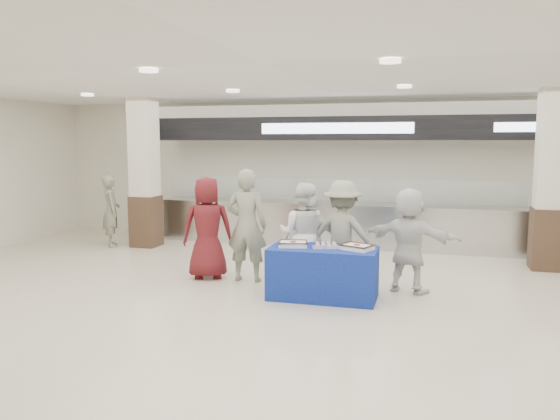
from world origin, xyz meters
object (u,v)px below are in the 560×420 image
(sheet_cake_right, at_px, (357,247))
(chef_tall, at_px, (303,234))
(civilian_maroon, at_px, (207,228))
(sheet_cake_left, at_px, (293,243))
(display_table, at_px, (323,273))
(chef_short, at_px, (311,240))
(soldier_b, at_px, (343,235))
(cupcake_tray, at_px, (326,246))
(soldier_a, at_px, (247,225))
(soldier_bg, at_px, (111,211))
(civilian_white, at_px, (409,240))

(sheet_cake_right, distance_m, chef_tall, 1.14)
(sheet_cake_right, height_order, civilian_maroon, civilian_maroon)
(sheet_cake_left, height_order, sheet_cake_right, same)
(chef_tall, bearing_deg, sheet_cake_left, 91.92)
(display_table, xyz_separation_m, chef_tall, (-0.45, 0.64, 0.45))
(chef_short, height_order, soldier_b, soldier_b)
(display_table, height_order, sheet_cake_left, sheet_cake_left)
(cupcake_tray, relative_size, soldier_a, 0.25)
(soldier_b, bearing_deg, civilian_maroon, 8.04)
(sheet_cake_right, distance_m, soldier_b, 0.72)
(sheet_cake_right, relative_size, chef_tall, 0.31)
(sheet_cake_left, distance_m, soldier_bg, 5.46)
(chef_short, distance_m, civilian_white, 1.51)
(sheet_cake_left, xyz_separation_m, soldier_b, (0.62, 0.66, 0.05))
(chef_tall, bearing_deg, civilian_white, -177.35)
(sheet_cake_right, xyz_separation_m, civilian_maroon, (-2.58, 0.65, 0.06))
(civilian_white, bearing_deg, soldier_bg, 2.51)
(chef_short, relative_size, soldier_bg, 0.94)
(chef_short, xyz_separation_m, civilian_white, (1.50, 0.04, 0.07))
(civilian_maroon, bearing_deg, soldier_bg, -53.82)
(display_table, relative_size, soldier_bg, 0.99)
(display_table, xyz_separation_m, civilian_white, (1.19, 0.68, 0.42))
(chef_tall, relative_size, soldier_bg, 1.05)
(civilian_maroon, distance_m, chef_short, 1.77)
(sheet_cake_left, height_order, civilian_white, civilian_white)
(cupcake_tray, distance_m, soldier_bg, 5.88)
(sheet_cake_right, relative_size, soldier_bg, 0.32)
(soldier_bg, bearing_deg, chef_short, -149.87)
(civilian_maroon, bearing_deg, civilian_white, 159.45)
(display_table, bearing_deg, sheet_cake_right, -1.62)
(chef_tall, height_order, soldier_bg, chef_tall)
(soldier_a, height_order, civilian_white, soldier_a)
(soldier_b, relative_size, civilian_white, 1.05)
(chef_tall, relative_size, civilian_white, 1.03)
(chef_tall, distance_m, chef_short, 0.16)
(display_table, xyz_separation_m, chef_short, (-0.32, 0.64, 0.36))
(display_table, distance_m, soldier_a, 1.63)
(civilian_maroon, relative_size, chef_short, 1.16)
(cupcake_tray, xyz_separation_m, civilian_white, (1.14, 0.68, 0.02))
(soldier_a, bearing_deg, chef_short, 176.42)
(sheet_cake_right, relative_size, civilian_maroon, 0.29)
(civilian_maroon, bearing_deg, sheet_cake_left, 136.80)
(civilian_maroon, distance_m, chef_tall, 1.64)
(civilian_white, distance_m, soldier_bg, 6.69)
(sheet_cake_right, bearing_deg, cupcake_tray, 178.67)
(civilian_maroon, distance_m, soldier_b, 2.26)
(cupcake_tray, distance_m, chef_tall, 0.81)
(sheet_cake_left, distance_m, civilian_white, 1.78)
(sheet_cake_left, distance_m, sheet_cake_right, 0.94)
(sheet_cake_right, relative_size, soldier_a, 0.27)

